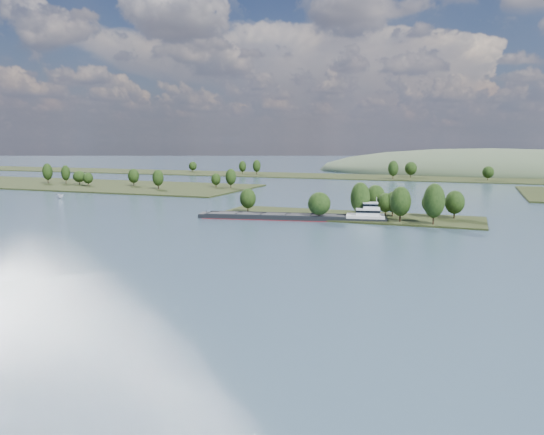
% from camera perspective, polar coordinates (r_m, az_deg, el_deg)
% --- Properties ---
extents(ground, '(1800.00, 1800.00, 0.00)m').
position_cam_1_polar(ground, '(148.08, 3.00, -3.06)').
color(ground, '#374D5F').
rests_on(ground, ground).
extents(tree_island, '(100.00, 32.90, 15.33)m').
position_cam_1_polar(tree_island, '(201.72, 10.05, 1.04)').
color(tree_island, black).
rests_on(tree_island, ground).
extents(left_bank, '(300.00, 80.00, 14.82)m').
position_cam_1_polar(left_bank, '(390.59, -23.74, 3.45)').
color(left_bank, black).
rests_on(left_bank, ground).
extents(back_shoreline, '(900.00, 60.00, 15.20)m').
position_cam_1_polar(back_shoreline, '(420.46, 16.06, 4.12)').
color(back_shoreline, black).
rests_on(back_shoreline, ground).
extents(hill_west, '(320.00, 160.00, 44.00)m').
position_cam_1_polar(hill_west, '(519.48, 22.44, 4.47)').
color(hill_west, '#3E4E35').
rests_on(hill_west, ground).
extents(cargo_barge, '(70.27, 21.11, 9.46)m').
position_cam_1_polar(cargo_barge, '(196.63, 3.55, 0.12)').
color(cargo_barge, black).
rests_on(cargo_barge, ground).
extents(motorboat, '(6.22, 4.77, 2.27)m').
position_cam_1_polar(motorboat, '(288.20, -21.80, 2.14)').
color(motorboat, white).
rests_on(motorboat, ground).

